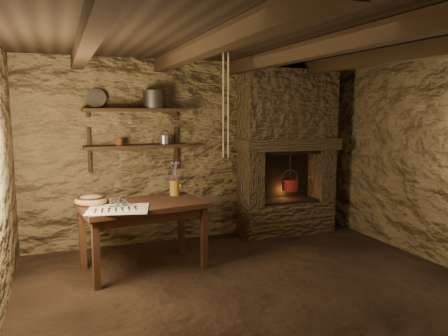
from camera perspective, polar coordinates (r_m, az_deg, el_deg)
name	(u,v)px	position (r m, az deg, el deg)	size (l,w,h in m)	color
floor	(260,293)	(4.39, 4.71, -15.96)	(4.50, 4.50, 0.00)	black
back_wall	(197,151)	(5.92, -3.53, 2.24)	(4.50, 0.04, 2.40)	#4D3C24
front_wall	(434,221)	(2.45, 25.71, -6.30)	(4.50, 0.04, 2.40)	#4D3C24
right_wall	(444,160)	(5.43, 26.84, 0.93)	(0.04, 4.00, 2.40)	#4D3C24
ceiling	(263,37)	(4.07, 5.09, 16.69)	(4.50, 4.00, 0.04)	black
beam_far_left	(88,38)	(3.67, -17.39, 15.95)	(0.14, 3.95, 0.16)	black
beam_mid_left	(210,44)	(3.87, -1.86, 15.85)	(0.14, 3.95, 0.16)	black
beam_mid_right	(311,50)	(4.30, 11.29, 14.89)	(0.14, 3.95, 0.16)	black
beam_far_right	(396,55)	(4.90, 21.55, 13.61)	(0.14, 3.95, 0.16)	black
shelf_lower	(136,146)	(5.56, -11.45, 2.79)	(1.25, 0.30, 0.04)	black
shelf_upper	(135,110)	(5.54, -11.58, 7.43)	(1.25, 0.30, 0.04)	black
hearth	(287,147)	(6.19, 8.24, 2.67)	(1.43, 0.51, 2.30)	#322719
work_table	(143,233)	(4.93, -10.48, -8.41)	(1.41, 0.94, 0.75)	#371E13
linen_cloth	(118,209)	(4.57, -13.65, -5.24)	(0.60, 0.48, 0.01)	white
pewter_cutlery_row	(118,209)	(4.55, -13.63, -5.17)	(0.50, 0.19, 0.01)	gray
drinking_glasses	(118,203)	(4.68, -13.62, -4.41)	(0.19, 0.06, 0.08)	silver
stoneware_jug	(175,181)	(5.17, -6.46, -1.67)	(0.13, 0.13, 0.40)	#A0731F
wooden_bowl	(91,201)	(4.88, -16.96, -4.11)	(0.35, 0.35, 0.12)	#9D7244
iron_stockpot	(154,100)	(5.58, -9.13, 8.74)	(0.27, 0.27, 0.20)	#302E2A
tin_pan	(96,98)	(5.58, -16.34, 8.73)	(0.24, 0.24, 0.03)	#9A9995
small_kettle	(165,140)	(5.62, -7.75, 3.69)	(0.16, 0.12, 0.17)	#9A9995
rusty_tin	(119,142)	(5.52, -13.54, 3.37)	(0.09, 0.09, 0.09)	#562111
red_pot	(290,184)	(6.23, 8.59, -2.09)	(0.26, 0.26, 0.54)	maroon
hanging_ropes	(226,106)	(5.01, 0.23, 8.15)	(0.08, 0.08, 1.20)	beige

